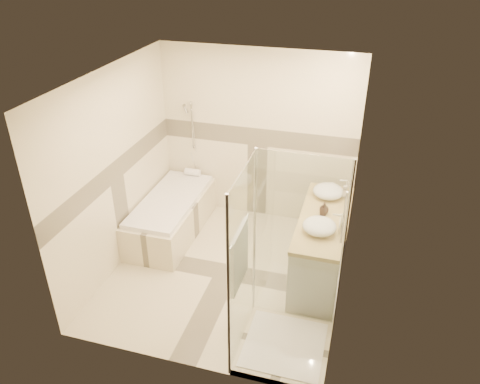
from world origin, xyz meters
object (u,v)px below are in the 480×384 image
(vanity, at_px, (321,246))
(vessel_sink_near, at_px, (328,191))
(amenity_bottle_a, at_px, (324,209))
(vessel_sink_far, at_px, (319,226))
(amenity_bottle_b, at_px, (324,208))
(shower_enclosure, at_px, (276,306))
(bathtub, at_px, (171,214))

(vanity, relative_size, vessel_sink_near, 4.19)
(vessel_sink_near, distance_m, amenity_bottle_a, 0.45)
(vessel_sink_far, distance_m, amenity_bottle_a, 0.38)
(amenity_bottle_a, bearing_deg, amenity_bottle_b, 90.00)
(shower_enclosure, relative_size, vessel_sink_near, 5.27)
(bathtub, bearing_deg, amenity_bottle_a, -8.30)
(vanity, relative_size, amenity_bottle_b, 11.34)
(bathtub, distance_m, vessel_sink_near, 2.22)
(vanity, bearing_deg, vessel_sink_near, 92.34)
(amenity_bottle_a, bearing_deg, shower_enclosure, -101.76)
(amenity_bottle_a, relative_size, amenity_bottle_b, 1.11)
(bathtub, relative_size, amenity_bottle_b, 11.90)
(vessel_sink_near, xyz_separation_m, amenity_bottle_b, (0.00, -0.42, -0.01))
(amenity_bottle_a, bearing_deg, bathtub, 171.70)
(vessel_sink_far, xyz_separation_m, amenity_bottle_a, (0.00, 0.38, 0.00))
(shower_enclosure, xyz_separation_m, amenity_bottle_b, (0.27, 1.34, 0.42))
(shower_enclosure, bearing_deg, amenity_bottle_b, 78.52)
(bathtub, bearing_deg, vanity, -9.25)
(shower_enclosure, relative_size, amenity_bottle_a, 12.83)
(bathtub, xyz_separation_m, vessel_sink_near, (2.13, 0.14, 0.62))
(bathtub, xyz_separation_m, vanity, (2.15, -0.35, 0.12))
(vessel_sink_far, bearing_deg, bathtub, 162.08)
(shower_enclosure, bearing_deg, vessel_sink_near, 81.18)
(vessel_sink_far, bearing_deg, amenity_bottle_b, 90.00)
(vessel_sink_far, xyz_separation_m, amenity_bottle_b, (0.00, 0.41, -0.00))
(amenity_bottle_a, xyz_separation_m, amenity_bottle_b, (0.00, 0.03, -0.01))
(amenity_bottle_a, distance_m, amenity_bottle_b, 0.03)
(bathtub, height_order, amenity_bottle_b, amenity_bottle_b)
(shower_enclosure, relative_size, vessel_sink_far, 5.35)
(bathtub, relative_size, vessel_sink_far, 4.46)
(vessel_sink_near, relative_size, vessel_sink_far, 1.02)
(bathtub, xyz_separation_m, amenity_bottle_a, (2.13, -0.31, 0.62))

